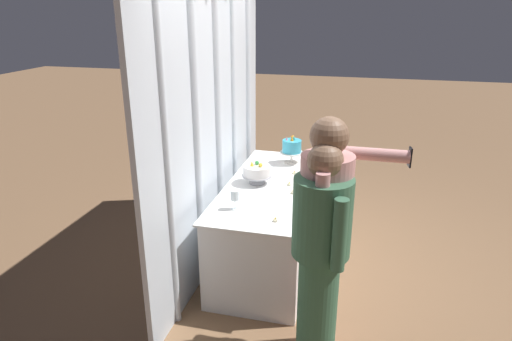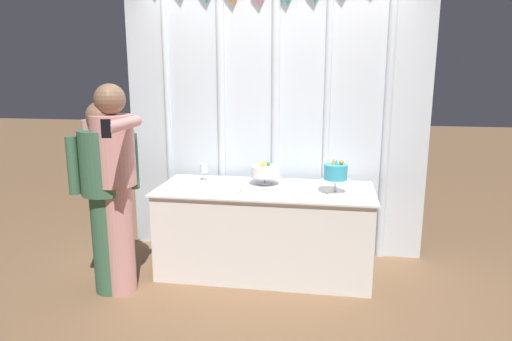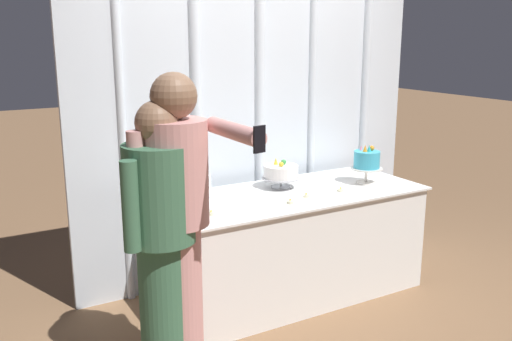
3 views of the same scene
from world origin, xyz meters
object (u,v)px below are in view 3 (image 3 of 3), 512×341
object	(u,v)px
cake_display_nearright	(367,161)
guest_man_dark_suit	(162,238)
tealight_near_left	(290,202)
tealight_far_left	(211,214)
wine_glass	(206,182)
tealight_far_right	(340,190)
tealight_near_right	(306,196)
cake_display_nearleft	(281,172)
cake_table	(293,243)
guest_man_pink_jacket	(178,217)

from	to	relation	value
cake_display_nearright	guest_man_dark_suit	size ratio (longest dim) A/B	0.19
guest_man_dark_suit	tealight_near_left	bearing A→B (deg)	18.58
tealight_far_left	guest_man_dark_suit	distance (m)	0.61
guest_man_dark_suit	wine_glass	bearing A→B (deg)	50.95
tealight_far_right	tealight_near_right	bearing A→B (deg)	-179.52
tealight_far_right	guest_man_dark_suit	bearing A→B (deg)	-164.57
tealight_far_right	cake_display_nearleft	bearing A→B (deg)	137.46
cake_display_nearright	tealight_far_right	size ratio (longest dim) A/B	6.25
tealight_far_right	cake_table	bearing A→B (deg)	153.39
wine_glass	tealight_far_left	distance (m)	0.39
wine_glass	guest_man_pink_jacket	size ratio (longest dim) A/B	0.10
cake_display_nearleft	tealight_near_right	world-z (taller)	cake_display_nearleft
wine_glass	guest_man_dark_suit	distance (m)	0.96
cake_display_nearleft	tealight_near_left	distance (m)	0.41
cake_display_nearleft	tealight_near_right	bearing A→B (deg)	-86.02
wine_glass	guest_man_dark_suit	bearing A→B (deg)	-129.05
wine_glass	guest_man_dark_suit	world-z (taller)	guest_man_dark_suit
cake_display_nearleft	guest_man_pink_jacket	distance (m)	1.31
tealight_near_left	tealight_far_right	size ratio (longest dim) A/B	0.99
cake_table	cake_display_nearright	xyz separation A→B (m)	(0.60, -0.07, 0.56)
tealight_near_left	guest_man_dark_suit	distance (m)	1.08
cake_table	tealight_far_right	distance (m)	0.52
tealight_far_left	tealight_near_right	world-z (taller)	tealight_far_left
cake_table	cake_display_nearleft	xyz separation A→B (m)	(-0.02, 0.14, 0.50)
tealight_near_right	guest_man_dark_suit	world-z (taller)	guest_man_dark_suit
tealight_far_left	tealight_far_right	bearing A→B (deg)	1.54
cake_display_nearright	tealight_near_left	distance (m)	0.81
cake_display_nearleft	tealight_far_left	distance (m)	0.79
cake_display_nearright	tealight_near_left	bearing A→B (deg)	-168.96
wine_glass	guest_man_dark_suit	size ratio (longest dim) A/B	0.10
cake_display_nearleft	tealight_far_left	world-z (taller)	cake_display_nearleft
cake_display_nearleft	tealight_far_right	xyz separation A→B (m)	(0.32, -0.29, -0.11)
wine_glass	tealight_near_right	distance (m)	0.69
cake_display_nearleft	wine_glass	xyz separation A→B (m)	(-0.58, 0.04, -0.00)
guest_man_dark_suit	guest_man_pink_jacket	world-z (taller)	guest_man_pink_jacket
guest_man_dark_suit	guest_man_pink_jacket	distance (m)	0.14
tealight_far_right	cake_display_nearright	bearing A→B (deg)	15.21
wine_glass	tealight_near_left	distance (m)	0.59
cake_display_nearleft	tealight_far_right	size ratio (longest dim) A/B	5.85
tealight_far_left	guest_man_pink_jacket	size ratio (longest dim) A/B	0.02
tealight_far_left	tealight_near_left	bearing A→B (deg)	-4.22
guest_man_pink_jacket	guest_man_dark_suit	bearing A→B (deg)	171.41
guest_man_pink_jacket	tealight_far_right	bearing A→B (deg)	16.89
tealight_far_left	guest_man_pink_jacket	world-z (taller)	guest_man_pink_jacket
tealight_far_left	tealight_near_right	xyz separation A→B (m)	(0.73, 0.03, -0.00)
cake_display_nearleft	cake_display_nearright	xyz separation A→B (m)	(0.62, -0.21, 0.05)
cake_table	tealight_near_right	size ratio (longest dim) A/B	49.50
guest_man_dark_suit	guest_man_pink_jacket	xyz separation A→B (m)	(0.09, -0.01, 0.10)
wine_glass	tealight_near_left	bearing A→B (deg)	-43.09
cake_display_nearright	wine_glass	xyz separation A→B (m)	(-1.20, 0.25, -0.05)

